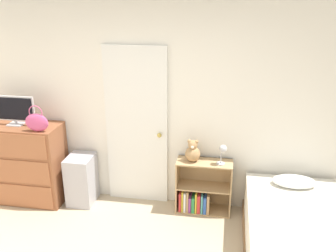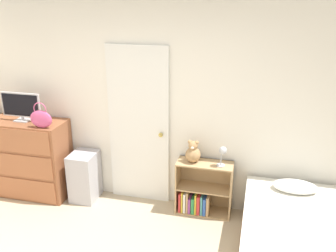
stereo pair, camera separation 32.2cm
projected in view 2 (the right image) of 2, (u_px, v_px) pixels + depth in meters
wall_back at (158, 107)px, 4.61m from camera, size 10.00×0.06×2.55m
door_closed at (139, 127)px, 4.70m from camera, size 0.78×0.09×2.04m
dresser at (31, 158)px, 4.99m from camera, size 1.01×0.49×1.05m
tv at (21, 106)px, 4.75m from camera, size 0.54×0.16×0.37m
handbag at (41, 119)px, 4.54m from camera, size 0.29×0.09×0.32m
storage_bin at (85, 176)px, 4.93m from camera, size 0.32×0.39×0.65m
bookshelf at (200, 193)px, 4.65m from camera, size 0.68×0.28×0.68m
teddy_bear at (193, 153)px, 4.49m from camera, size 0.18×0.18×0.28m
desk_lamp at (223, 153)px, 4.35m from camera, size 0.12×0.11×0.25m
bed at (296, 245)px, 3.71m from camera, size 1.10×1.83×0.63m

